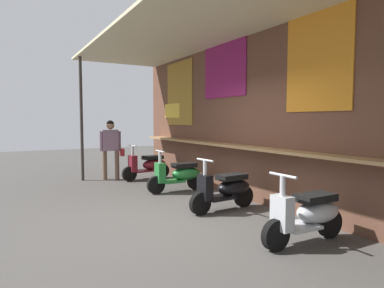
# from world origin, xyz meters

# --- Properties ---
(ground_plane) EXTENTS (29.58, 29.58, 0.00)m
(ground_plane) POSITION_xyz_m (0.00, 0.00, 0.00)
(ground_plane) COLOR #474442
(market_stall_facade) EXTENTS (10.57, 2.80, 3.60)m
(market_stall_facade) POSITION_xyz_m (-0.01, 1.82, 2.01)
(market_stall_facade) COLOR brown
(market_stall_facade) RESTS_ON ground_plane
(scooter_maroon) EXTENTS (0.49, 1.40, 0.97)m
(scooter_maroon) POSITION_xyz_m (-3.71, 1.08, 0.39)
(scooter_maroon) COLOR maroon
(scooter_maroon) RESTS_ON ground_plane
(scooter_green) EXTENTS (0.46, 1.40, 0.97)m
(scooter_green) POSITION_xyz_m (-1.89, 1.08, 0.39)
(scooter_green) COLOR #237533
(scooter_green) RESTS_ON ground_plane
(scooter_black) EXTENTS (0.48, 1.40, 0.97)m
(scooter_black) POSITION_xyz_m (-0.05, 1.08, 0.39)
(scooter_black) COLOR black
(scooter_black) RESTS_ON ground_plane
(scooter_silver) EXTENTS (0.46, 1.40, 0.97)m
(scooter_silver) POSITION_xyz_m (1.83, 1.08, 0.39)
(scooter_silver) COLOR #B2B5BA
(scooter_silver) RESTS_ON ground_plane
(shopper_with_handbag) EXTENTS (0.35, 0.66, 1.63)m
(shopper_with_handbag) POSITION_xyz_m (-4.15, 0.16, 0.99)
(shopper_with_handbag) COLOR brown
(shopper_with_handbag) RESTS_ON ground_plane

